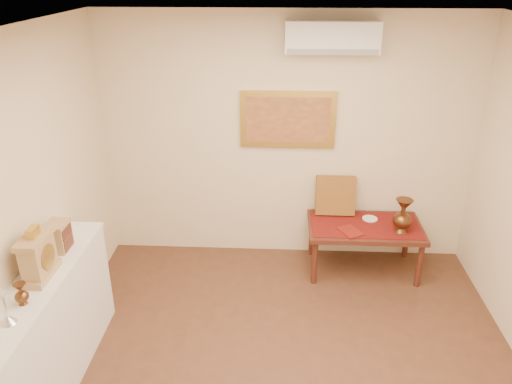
# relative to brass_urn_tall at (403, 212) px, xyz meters

# --- Properties ---
(ceiling) EXTENTS (4.50, 4.50, 0.00)m
(ceiling) POSITION_rel_brass_urn_tall_xyz_m (-1.19, -1.75, 1.92)
(ceiling) COLOR white
(ceiling) RESTS_ON ground
(wall_back) EXTENTS (4.00, 0.02, 2.70)m
(wall_back) POSITION_rel_brass_urn_tall_xyz_m (-1.19, 0.50, 0.57)
(wall_back) COLOR beige
(wall_back) RESTS_ON ground
(candlestick) EXTENTS (0.11, 0.11, 0.23)m
(candlestick) POSITION_rel_brass_urn_tall_xyz_m (-2.99, -2.12, 0.32)
(candlestick) COLOR silver
(candlestick) RESTS_ON display_ledge
(brass_urn_small) EXTENTS (0.09, 0.09, 0.21)m
(brass_urn_small) POSITION_rel_brass_urn_tall_xyz_m (-2.99, -1.92, 0.31)
(brass_urn_small) COLOR brown
(brass_urn_small) RESTS_ON display_ledge
(table_cloth) EXTENTS (1.14, 0.59, 0.01)m
(table_cloth) POSITION_rel_brass_urn_tall_xyz_m (-0.34, 0.13, -0.23)
(table_cloth) COLOR maroon
(table_cloth) RESTS_ON low_table
(brass_urn_tall) EXTENTS (0.20, 0.20, 0.44)m
(brass_urn_tall) POSITION_rel_brass_urn_tall_xyz_m (0.00, 0.00, 0.00)
(brass_urn_tall) COLOR brown
(brass_urn_tall) RESTS_ON table_cloth
(plate) EXTENTS (0.16, 0.16, 0.01)m
(plate) POSITION_rel_brass_urn_tall_xyz_m (-0.28, 0.26, -0.22)
(plate) COLOR silver
(plate) RESTS_ON table_cloth
(menu) EXTENTS (0.28, 0.31, 0.01)m
(menu) POSITION_rel_brass_urn_tall_xyz_m (-0.52, -0.04, -0.22)
(menu) COLOR maroon
(menu) RESTS_ON table_cloth
(cushion) EXTENTS (0.43, 0.19, 0.44)m
(cushion) POSITION_rel_brass_urn_tall_xyz_m (-0.65, 0.39, -0.01)
(cushion) COLOR #622613
(cushion) RESTS_ON table_cloth
(display_ledge) EXTENTS (0.37, 2.02, 0.98)m
(display_ledge) POSITION_rel_brass_urn_tall_xyz_m (-3.02, -1.75, -0.29)
(display_ledge) COLOR silver
(display_ledge) RESTS_ON floor
(mantel_clock) EXTENTS (0.17, 0.36, 0.41)m
(mantel_clock) POSITION_rel_brass_urn_tall_xyz_m (-3.01, -1.60, 0.38)
(mantel_clock) COLOR tan
(mantel_clock) RESTS_ON display_ledge
(wooden_chest) EXTENTS (0.16, 0.21, 0.24)m
(wooden_chest) POSITION_rel_brass_urn_tall_xyz_m (-3.03, -1.21, 0.32)
(wooden_chest) COLOR tan
(wooden_chest) RESTS_ON display_ledge
(low_table) EXTENTS (1.20, 0.70, 0.55)m
(low_table) POSITION_rel_brass_urn_tall_xyz_m (-0.34, 0.13, -0.29)
(low_table) COLOR #4D2117
(low_table) RESTS_ON floor
(painting) EXTENTS (1.00, 0.06, 0.60)m
(painting) POSITION_rel_brass_urn_tall_xyz_m (-1.19, 0.47, 0.82)
(painting) COLOR gold
(painting) RESTS_ON wall_back
(ac_unit) EXTENTS (0.90, 0.25, 0.30)m
(ac_unit) POSITION_rel_brass_urn_tall_xyz_m (-0.79, 0.37, 1.67)
(ac_unit) COLOR white
(ac_unit) RESTS_ON wall_back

